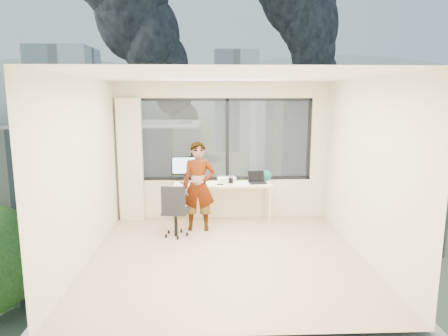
{
  "coord_description": "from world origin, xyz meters",
  "views": [
    {
      "loc": [
        -0.25,
        -5.58,
        2.32
      ],
      "look_at": [
        0.0,
        1.0,
        1.15
      ],
      "focal_mm": 32.12,
      "sensor_mm": 36.0,
      "label": 1
    }
  ],
  "objects_px": {
    "game_console": "(226,179)",
    "desk": "(223,203)",
    "laptop": "(258,178)",
    "monitor": "(185,169)",
    "handbag": "(265,176)",
    "person": "(199,186)",
    "chair": "(176,210)"
  },
  "relations": [
    {
      "from": "game_console",
      "to": "desk",
      "type": "bearing_deg",
      "value": -118.72
    },
    {
      "from": "desk",
      "to": "laptop",
      "type": "distance_m",
      "value": 0.8
    },
    {
      "from": "monitor",
      "to": "handbag",
      "type": "relative_size",
      "value": 1.89
    },
    {
      "from": "person",
      "to": "game_console",
      "type": "bearing_deg",
      "value": 53.53
    },
    {
      "from": "person",
      "to": "laptop",
      "type": "relative_size",
      "value": 4.82
    },
    {
      "from": "handbag",
      "to": "laptop",
      "type": "bearing_deg",
      "value": -116.38
    },
    {
      "from": "game_console",
      "to": "laptop",
      "type": "relative_size",
      "value": 1.0
    },
    {
      "from": "person",
      "to": "laptop",
      "type": "distance_m",
      "value": 1.14
    },
    {
      "from": "laptop",
      "to": "handbag",
      "type": "bearing_deg",
      "value": 42.32
    },
    {
      "from": "desk",
      "to": "person",
      "type": "bearing_deg",
      "value": -136.22
    },
    {
      "from": "monitor",
      "to": "laptop",
      "type": "height_order",
      "value": "monitor"
    },
    {
      "from": "chair",
      "to": "game_console",
      "type": "distance_m",
      "value": 1.34
    },
    {
      "from": "monitor",
      "to": "laptop",
      "type": "xyz_separation_m",
      "value": [
        1.34,
        -0.1,
        -0.16
      ]
    },
    {
      "from": "game_console",
      "to": "chair",
      "type": "bearing_deg",
      "value": -142.14
    },
    {
      "from": "monitor",
      "to": "game_console",
      "type": "relative_size",
      "value": 1.57
    },
    {
      "from": "monitor",
      "to": "laptop",
      "type": "relative_size",
      "value": 1.57
    },
    {
      "from": "chair",
      "to": "monitor",
      "type": "distance_m",
      "value": 0.97
    },
    {
      "from": "chair",
      "to": "person",
      "type": "bearing_deg",
      "value": 45.02
    },
    {
      "from": "chair",
      "to": "handbag",
      "type": "bearing_deg",
      "value": 34.33
    },
    {
      "from": "monitor",
      "to": "desk",
      "type": "bearing_deg",
      "value": -12.65
    },
    {
      "from": "person",
      "to": "game_console",
      "type": "xyz_separation_m",
      "value": [
        0.51,
        0.63,
        0.01
      ]
    },
    {
      "from": "monitor",
      "to": "chair",
      "type": "bearing_deg",
      "value": -106.36
    },
    {
      "from": "desk",
      "to": "monitor",
      "type": "relative_size",
      "value": 3.52
    },
    {
      "from": "desk",
      "to": "game_console",
      "type": "bearing_deg",
      "value": 69.92
    },
    {
      "from": "laptop",
      "to": "handbag",
      "type": "distance_m",
      "value": 0.25
    },
    {
      "from": "game_console",
      "to": "laptop",
      "type": "bearing_deg",
      "value": -32.2
    },
    {
      "from": "laptop",
      "to": "desk",
      "type": "bearing_deg",
      "value": 167.67
    },
    {
      "from": "desk",
      "to": "game_console",
      "type": "distance_m",
      "value": 0.47
    },
    {
      "from": "chair",
      "to": "game_console",
      "type": "height_order",
      "value": "chair"
    },
    {
      "from": "laptop",
      "to": "monitor",
      "type": "bearing_deg",
      "value": 166.81
    },
    {
      "from": "game_console",
      "to": "monitor",
      "type": "bearing_deg",
      "value": -177.7
    },
    {
      "from": "person",
      "to": "game_console",
      "type": "relative_size",
      "value": 4.8
    }
  ]
}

